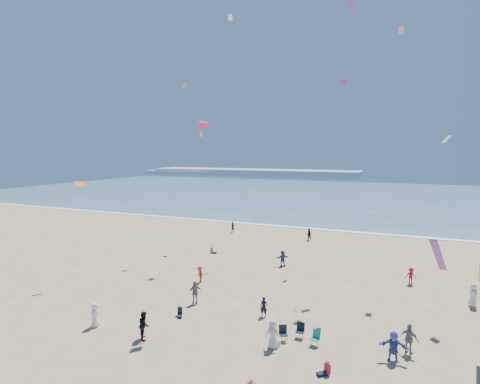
% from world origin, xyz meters
% --- Properties ---
extents(ocean, '(220.00, 100.00, 0.06)m').
position_xyz_m(ocean, '(0.00, 95.00, 0.03)').
color(ocean, '#476B84').
rests_on(ocean, ground).
extents(surf_line, '(220.00, 1.20, 0.08)m').
position_xyz_m(surf_line, '(0.00, 45.00, 0.04)').
color(surf_line, white).
rests_on(surf_line, ground).
extents(headland_far, '(110.00, 20.00, 3.20)m').
position_xyz_m(headland_far, '(-60.00, 170.00, 1.60)').
color(headland_far, '#7A8EA8').
rests_on(headland_far, ground).
extents(headland_near, '(40.00, 14.00, 2.00)m').
position_xyz_m(headland_near, '(-100.00, 165.00, 1.00)').
color(headland_near, '#7A8EA8').
rests_on(headland_near, ground).
extents(standing_flyers, '(29.68, 39.09, 1.90)m').
position_xyz_m(standing_flyers, '(3.74, 14.65, 0.88)').
color(standing_flyers, '#39489D').
rests_on(standing_flyers, ground).
extents(seated_group, '(18.29, 26.54, 0.84)m').
position_xyz_m(seated_group, '(0.18, 8.91, 0.42)').
color(seated_group, white).
rests_on(seated_group, ground).
extents(chair_cluster, '(2.78, 1.50, 1.00)m').
position_xyz_m(chair_cluster, '(5.71, 9.08, 0.50)').
color(chair_cluster, black).
rests_on(chair_cluster, ground).
extents(white_tote, '(0.35, 0.20, 0.40)m').
position_xyz_m(white_tote, '(4.56, 8.11, 0.20)').
color(white_tote, silver).
rests_on(white_tote, ground).
extents(black_backpack, '(0.30, 0.22, 0.38)m').
position_xyz_m(black_backpack, '(6.66, 10.61, 0.19)').
color(black_backpack, black).
rests_on(black_backpack, ground).
extents(kites_aloft, '(37.63, 39.02, 27.94)m').
position_xyz_m(kites_aloft, '(8.62, 12.59, 13.98)').
color(kites_aloft, white).
rests_on(kites_aloft, ground).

